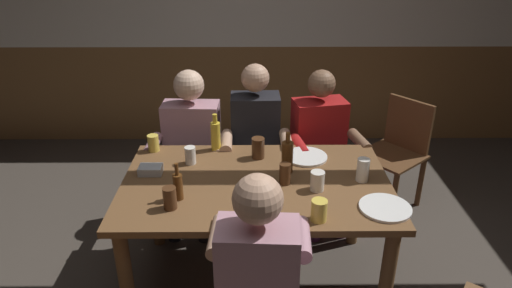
# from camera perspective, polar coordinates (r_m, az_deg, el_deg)

# --- Properties ---
(back_wall_wainscot) EXTENTS (6.76, 0.12, 1.02)m
(back_wall_wainscot) POSITION_cam_1_polar(r_m,az_deg,el_deg) (4.92, -0.20, 6.34)
(back_wall_wainscot) COLOR brown
(back_wall_wainscot) RESTS_ON ground_plane
(dining_table) EXTENTS (1.58, 0.99, 0.76)m
(dining_table) POSITION_cam_1_polar(r_m,az_deg,el_deg) (2.78, 0.01, -6.53)
(dining_table) COLOR brown
(dining_table) RESTS_ON ground_plane
(person_0) EXTENTS (0.57, 0.51, 1.20)m
(person_0) POSITION_cam_1_polar(r_m,az_deg,el_deg) (3.43, -8.10, 0.14)
(person_0) COLOR #B78493
(person_0) RESTS_ON ground_plane
(person_1) EXTENTS (0.50, 0.53, 1.24)m
(person_1) POSITION_cam_1_polar(r_m,az_deg,el_deg) (3.39, -0.05, 0.31)
(person_1) COLOR black
(person_1) RESTS_ON ground_plane
(person_2) EXTENTS (0.57, 0.58, 1.20)m
(person_2) POSITION_cam_1_polar(r_m,az_deg,el_deg) (3.45, 8.07, 0.10)
(person_2) COLOR #AD1919
(person_2) RESTS_ON ground_plane
(person_3) EXTENTS (0.51, 0.54, 1.24)m
(person_3) POSITION_cam_1_polar(r_m,az_deg,el_deg) (2.19, 0.29, -15.92)
(person_3) COLOR #B78493
(person_3) RESTS_ON ground_plane
(chair_empty_near_right) EXTENTS (0.62, 0.62, 0.88)m
(chair_empty_near_right) POSITION_cam_1_polar(r_m,az_deg,el_deg) (3.90, 17.09, -0.73)
(chair_empty_near_right) COLOR brown
(chair_empty_near_right) RESTS_ON ground_plane
(table_candle) EXTENTS (0.04, 0.04, 0.08)m
(table_candle) POSITION_cam_1_polar(r_m,az_deg,el_deg) (2.54, 1.77, -6.01)
(table_candle) COLOR #F9E08C
(table_candle) RESTS_ON dining_table
(condiment_caddy) EXTENTS (0.14, 0.10, 0.05)m
(condiment_caddy) POSITION_cam_1_polar(r_m,az_deg,el_deg) (2.87, -12.94, -3.14)
(condiment_caddy) COLOR #B2B7BC
(condiment_caddy) RESTS_ON dining_table
(plate_0) EXTENTS (0.28, 0.28, 0.01)m
(plate_0) POSITION_cam_1_polar(r_m,az_deg,el_deg) (3.00, 6.21, -1.57)
(plate_0) COLOR white
(plate_0) RESTS_ON dining_table
(plate_1) EXTENTS (0.28, 0.28, 0.01)m
(plate_1) POSITION_cam_1_polar(r_m,az_deg,el_deg) (2.56, 15.72, -7.62)
(plate_1) COLOR white
(plate_1) RESTS_ON dining_table
(bottle_0) EXTENTS (0.06, 0.06, 0.25)m
(bottle_0) POSITION_cam_1_polar(r_m,az_deg,el_deg) (3.07, -5.04, 1.10)
(bottle_0) COLOR gold
(bottle_0) RESTS_ON dining_table
(bottle_1) EXTENTS (0.07, 0.07, 0.26)m
(bottle_1) POSITION_cam_1_polar(r_m,az_deg,el_deg) (2.78, 3.90, -1.54)
(bottle_1) COLOR #593314
(bottle_1) RESTS_ON dining_table
(bottle_2) EXTENTS (0.05, 0.05, 0.22)m
(bottle_2) POSITION_cam_1_polar(r_m,az_deg,el_deg) (2.55, -9.65, -5.14)
(bottle_2) COLOR #593314
(bottle_2) RESTS_ON dining_table
(pint_glass_0) EXTENTS (0.08, 0.08, 0.14)m
(pint_glass_0) POSITION_cam_1_polar(r_m,az_deg,el_deg) (2.96, 0.26, -0.50)
(pint_glass_0) COLOR #4C2D19
(pint_glass_0) RESTS_ON dining_table
(pint_glass_1) EXTENTS (0.07, 0.07, 0.11)m
(pint_glass_1) POSITION_cam_1_polar(r_m,az_deg,el_deg) (3.13, -12.61, 0.12)
(pint_glass_1) COLOR #E5C64C
(pint_glass_1) RESTS_ON dining_table
(pint_glass_2) EXTENTS (0.07, 0.07, 0.13)m
(pint_glass_2) POSITION_cam_1_polar(r_m,az_deg,el_deg) (2.68, 3.61, -3.69)
(pint_glass_2) COLOR #4C2D19
(pint_glass_2) RESTS_ON dining_table
(pint_glass_3) EXTENTS (0.08, 0.08, 0.12)m
(pint_glass_3) POSITION_cam_1_polar(r_m,az_deg,el_deg) (2.38, 7.82, -8.15)
(pint_glass_3) COLOR #E5C64C
(pint_glass_3) RESTS_ON dining_table
(pint_glass_4) EXTENTS (0.07, 0.07, 0.12)m
(pint_glass_4) POSITION_cam_1_polar(r_m,az_deg,el_deg) (2.49, -10.65, -6.61)
(pint_glass_4) COLOR #4C2D19
(pint_glass_4) RESTS_ON dining_table
(pint_glass_5) EXTENTS (0.07, 0.07, 0.14)m
(pint_glass_5) POSITION_cam_1_polar(r_m,az_deg,el_deg) (2.77, 13.11, -3.14)
(pint_glass_5) COLOR white
(pint_glass_5) RESTS_ON dining_table
(pint_glass_6) EXTENTS (0.07, 0.07, 0.11)m
(pint_glass_6) POSITION_cam_1_polar(r_m,az_deg,el_deg) (2.93, -8.15, -1.40)
(pint_glass_6) COLOR white
(pint_glass_6) RESTS_ON dining_table
(pint_glass_7) EXTENTS (0.08, 0.08, 0.12)m
(pint_glass_7) POSITION_cam_1_polar(r_m,az_deg,el_deg) (2.64, 7.61, -4.56)
(pint_glass_7) COLOR white
(pint_glass_7) RESTS_ON dining_table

